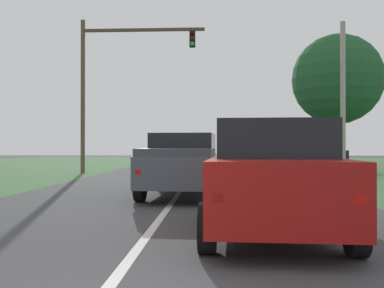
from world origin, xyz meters
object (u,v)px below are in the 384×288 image
(pickup_truck_lead, at_px, (184,164))
(keep_moving_sign, at_px, (321,142))
(oak_tree_right, at_px, (337,80))
(crossing_suv_far, at_px, (311,155))
(red_suv_near, at_px, (272,175))
(utility_pole_right, at_px, (343,98))
(traffic_light, at_px, (112,74))

(pickup_truck_lead, bearing_deg, keep_moving_sign, 53.02)
(oak_tree_right, height_order, crossing_suv_far, oak_tree_right)
(pickup_truck_lead, xyz_separation_m, crossing_suv_far, (7.08, 14.84, -0.00))
(keep_moving_sign, xyz_separation_m, crossing_suv_far, (1.00, 6.76, -0.78))
(keep_moving_sign, height_order, oak_tree_right, oak_tree_right)
(crossing_suv_far, bearing_deg, oak_tree_right, 19.83)
(red_suv_near, height_order, utility_pole_right, utility_pole_right)
(pickup_truck_lead, relative_size, crossing_suv_far, 1.33)
(red_suv_near, height_order, crossing_suv_far, red_suv_near)
(traffic_light, bearing_deg, red_suv_near, -68.20)
(utility_pole_right, bearing_deg, keep_moving_sign, -122.63)
(traffic_light, height_order, oak_tree_right, oak_tree_right)
(utility_pole_right, bearing_deg, pickup_truck_lead, -125.86)
(red_suv_near, distance_m, utility_pole_right, 18.18)
(pickup_truck_lead, bearing_deg, utility_pole_right, 54.14)
(oak_tree_right, bearing_deg, pickup_truck_lead, -119.89)
(traffic_light, distance_m, keep_moving_sign, 11.94)
(crossing_suv_far, bearing_deg, keep_moving_sign, -98.37)
(traffic_light, xyz_separation_m, oak_tree_right, (13.74, 4.50, 0.25))
(crossing_suv_far, bearing_deg, red_suv_near, -104.10)
(red_suv_near, relative_size, traffic_light, 0.55)
(red_suv_near, xyz_separation_m, pickup_truck_lead, (-1.89, 5.80, -0.04))
(red_suv_near, height_order, traffic_light, traffic_light)
(red_suv_near, xyz_separation_m, oak_tree_right, (7.02, 21.30, 4.85))
(red_suv_near, bearing_deg, traffic_light, 111.80)
(oak_tree_right, bearing_deg, traffic_light, -161.88)
(oak_tree_right, distance_m, crossing_suv_far, 5.27)
(crossing_suv_far, bearing_deg, traffic_light, -162.15)
(keep_moving_sign, bearing_deg, traffic_light, 164.98)
(red_suv_near, bearing_deg, pickup_truck_lead, 108.03)
(crossing_suv_far, relative_size, utility_pole_right, 0.51)
(red_suv_near, distance_m, pickup_truck_lead, 6.10)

